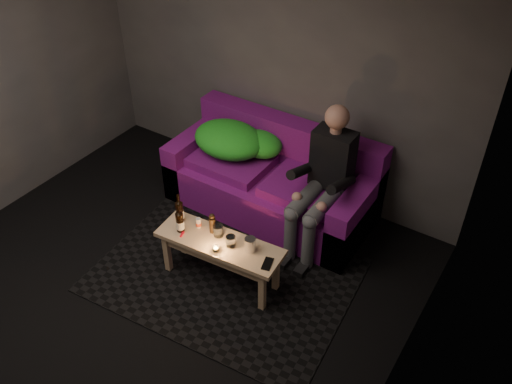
# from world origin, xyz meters

# --- Properties ---
(floor) EXTENTS (4.50, 4.50, 0.00)m
(floor) POSITION_xyz_m (0.00, 0.00, 0.00)
(floor) COLOR black
(floor) RESTS_ON ground
(room) EXTENTS (4.50, 4.50, 4.50)m
(room) POSITION_xyz_m (0.00, 0.47, 1.64)
(room) COLOR silver
(room) RESTS_ON ground
(rug) EXTENTS (2.29, 1.75, 0.01)m
(rug) POSITION_xyz_m (0.41, 0.78, 0.00)
(rug) COLOR black
(rug) RESTS_ON floor
(sofa) EXTENTS (1.99, 0.90, 0.86)m
(sofa) POSITION_xyz_m (0.27, 1.82, 0.31)
(sofa) COLOR #6D0E6E
(sofa) RESTS_ON floor
(green_blanket) EXTENTS (0.88, 0.60, 0.30)m
(green_blanket) POSITION_xyz_m (-0.17, 1.81, 0.64)
(green_blanket) COLOR green
(green_blanket) RESTS_ON sofa
(person) EXTENTS (0.36, 0.83, 1.33)m
(person) POSITION_xyz_m (0.87, 1.66, 0.69)
(person) COLOR black
(person) RESTS_ON sofa
(coffee_table) EXTENTS (1.11, 0.43, 0.44)m
(coffee_table) POSITION_xyz_m (0.41, 0.73, 0.36)
(coffee_table) COLOR tan
(coffee_table) RESTS_ON rug
(beer_bottle_a) EXTENTS (0.07, 0.07, 0.27)m
(beer_bottle_a) POSITION_xyz_m (-0.03, 0.77, 0.54)
(beer_bottle_a) COLOR black
(beer_bottle_a) RESTS_ON coffee_table
(beer_bottle_b) EXTENTS (0.07, 0.07, 0.27)m
(beer_bottle_b) POSITION_xyz_m (0.06, 0.66, 0.54)
(beer_bottle_b) COLOR black
(beer_bottle_b) RESTS_ON coffee_table
(salt_shaker) EXTENTS (0.05, 0.05, 0.09)m
(salt_shaker) POSITION_xyz_m (0.16, 0.78, 0.49)
(salt_shaker) COLOR silver
(salt_shaker) RESTS_ON coffee_table
(pepper_mill) EXTENTS (0.06, 0.06, 0.14)m
(pepper_mill) POSITION_xyz_m (0.30, 0.80, 0.52)
(pepper_mill) COLOR black
(pepper_mill) RESTS_ON coffee_table
(tumbler_back) EXTENTS (0.09, 0.09, 0.10)m
(tumbler_back) POSITION_xyz_m (0.36, 0.79, 0.49)
(tumbler_back) COLOR white
(tumbler_back) RESTS_ON coffee_table
(tealight) EXTENTS (0.06, 0.06, 0.04)m
(tealight) POSITION_xyz_m (0.45, 0.63, 0.46)
(tealight) COLOR white
(tealight) RESTS_ON coffee_table
(tumbler_front) EXTENTS (0.09, 0.09, 0.10)m
(tumbler_front) POSITION_xyz_m (0.52, 0.74, 0.49)
(tumbler_front) COLOR white
(tumbler_front) RESTS_ON coffee_table
(steel_cup) EXTENTS (0.11, 0.11, 0.12)m
(steel_cup) POSITION_xyz_m (0.68, 0.78, 0.51)
(steel_cup) COLOR silver
(steel_cup) RESTS_ON coffee_table
(smartphone) EXTENTS (0.10, 0.15, 0.01)m
(smartphone) POSITION_xyz_m (0.88, 0.73, 0.45)
(smartphone) COLOR black
(smartphone) RESTS_ON coffee_table
(red_lighter) EXTENTS (0.04, 0.07, 0.01)m
(red_lighter) POSITION_xyz_m (0.10, 0.63, 0.45)
(red_lighter) COLOR red
(red_lighter) RESTS_ON coffee_table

